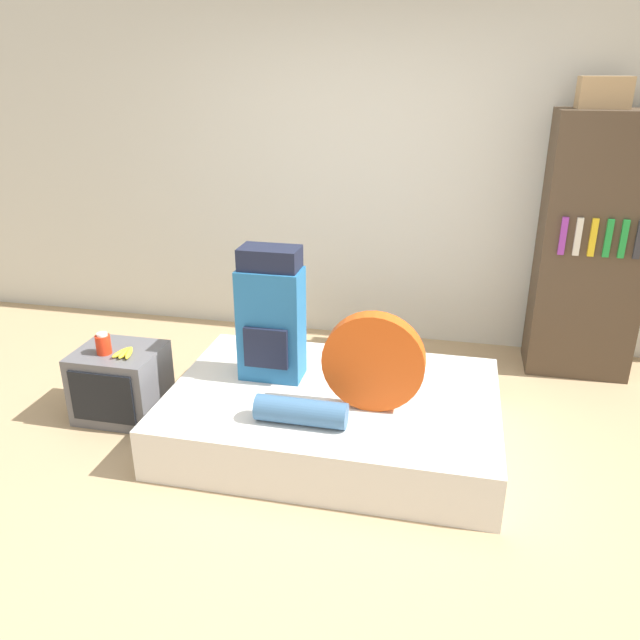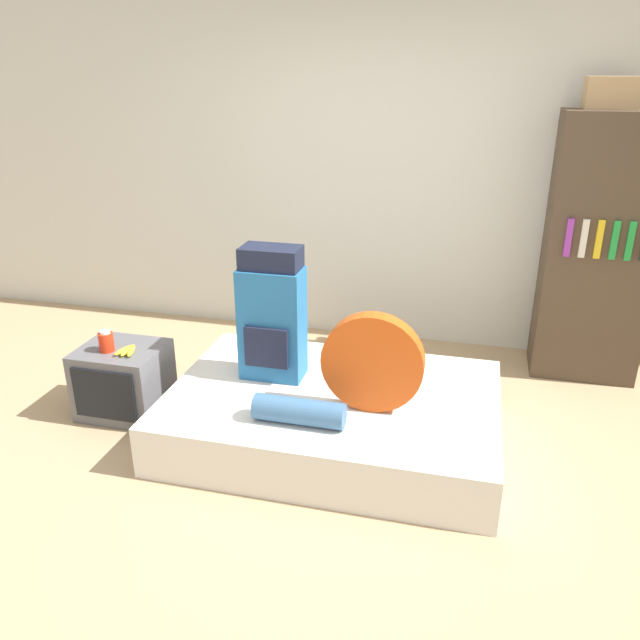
# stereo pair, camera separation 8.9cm
# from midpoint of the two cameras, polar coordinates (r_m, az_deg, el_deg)

# --- Properties ---
(ground_plane) EXTENTS (16.00, 16.00, 0.00)m
(ground_plane) POSITION_cam_midpoint_polar(r_m,az_deg,el_deg) (3.47, 0.00, -14.75)
(ground_plane) COLOR tan
(wall_back) EXTENTS (8.00, 0.05, 2.60)m
(wall_back) POSITION_cam_midpoint_polar(r_m,az_deg,el_deg) (4.91, 6.17, 12.86)
(wall_back) COLOR silver
(wall_back) RESTS_ON ground_plane
(bed) EXTENTS (1.91, 1.32, 0.31)m
(bed) POSITION_cam_midpoint_polar(r_m,az_deg,el_deg) (3.77, 1.88, -8.65)
(bed) COLOR silver
(bed) RESTS_ON ground_plane
(backpack) EXTENTS (0.38, 0.25, 0.82)m
(backpack) POSITION_cam_midpoint_polar(r_m,az_deg,el_deg) (3.73, -3.73, 0.38)
(backpack) COLOR #23669E
(backpack) RESTS_ON bed
(tent_bag) EXTENTS (0.56, 0.10, 0.56)m
(tent_bag) POSITION_cam_midpoint_polar(r_m,az_deg,el_deg) (3.42, 5.58, -3.90)
(tent_bag) COLOR #D14C14
(tent_bag) RESTS_ON bed
(sleeping_roll) EXTENTS (0.50, 0.14, 0.14)m
(sleeping_roll) POSITION_cam_midpoint_polar(r_m,az_deg,el_deg) (3.36, -1.16, -8.35)
(sleeping_roll) COLOR #3D668E
(sleeping_roll) RESTS_ON bed
(television) EXTENTS (0.52, 0.46, 0.45)m
(television) POSITION_cam_midpoint_polar(r_m,az_deg,el_deg) (4.18, -16.93, -5.29)
(television) COLOR #5B5B60
(television) RESTS_ON ground_plane
(canister) EXTENTS (0.09, 0.09, 0.14)m
(canister) POSITION_cam_midpoint_polar(r_m,az_deg,el_deg) (4.05, -18.37, -1.88)
(canister) COLOR red
(canister) RESTS_ON television
(banana_bunch) EXTENTS (0.13, 0.16, 0.04)m
(banana_bunch) POSITION_cam_midpoint_polar(r_m,az_deg,el_deg) (4.00, -16.55, -2.68)
(banana_bunch) COLOR yellow
(banana_bunch) RESTS_ON television
(bookshelf) EXTENTS (0.70, 0.44, 1.83)m
(bookshelf) POSITION_cam_midpoint_polar(r_m,az_deg,el_deg) (4.72, 24.57, 5.81)
(bookshelf) COLOR #473828
(bookshelf) RESTS_ON ground_plane
(cardboard_box) EXTENTS (0.32, 0.20, 0.20)m
(cardboard_box) POSITION_cam_midpoint_polar(r_m,az_deg,el_deg) (4.59, 25.63, 18.23)
(cardboard_box) COLOR tan
(cardboard_box) RESTS_ON bookshelf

